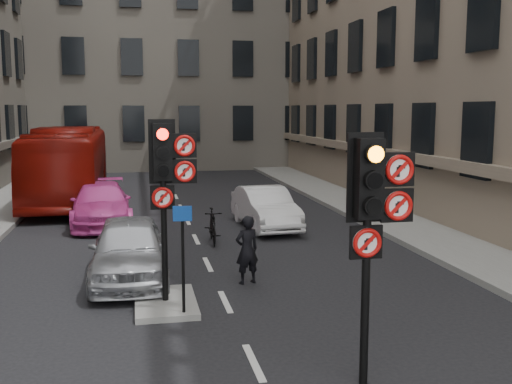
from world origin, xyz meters
name	(u,v)px	position (x,y,z in m)	size (l,w,h in m)	color
pavement_right	(404,222)	(7.20, 12.00, 0.08)	(3.00, 50.00, 0.16)	gray
centre_island	(166,303)	(-1.20, 5.00, 0.06)	(1.20, 2.00, 0.12)	gray
building_far	(157,23)	(0.00, 38.00, 10.00)	(30.00, 14.00, 20.00)	#6B655A
signal_near	(374,205)	(1.49, 0.99, 2.58)	(0.91, 0.40, 3.58)	black
signal_far	(167,171)	(-1.11, 4.99, 2.70)	(0.91, 0.40, 3.58)	black
car_silver	(129,249)	(-1.91, 7.00, 0.72)	(1.71, 4.24, 1.45)	#AEB0B6
car_white	(265,208)	(2.42, 12.33, 0.67)	(1.42, 4.08, 1.34)	white
car_pink	(101,204)	(-2.91, 13.99, 0.70)	(1.95, 4.80, 1.39)	#D33E99
bus_red	(69,164)	(-4.50, 19.66, 1.57)	(2.64, 11.29, 3.14)	maroon
motorcycle	(213,226)	(0.43, 10.38, 0.51)	(0.48, 1.70, 1.02)	black
motorcyclist	(247,250)	(0.67, 6.20, 0.77)	(0.56, 0.37, 1.55)	black
info_sign	(183,244)	(-0.90, 4.18, 1.42)	(0.35, 0.12, 2.02)	black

